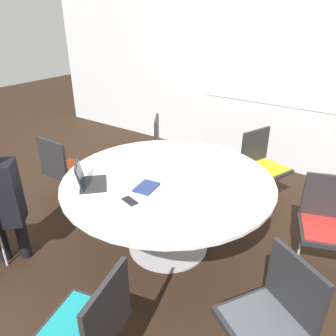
{
  "coord_description": "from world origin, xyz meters",
  "views": [
    {
      "loc": [
        1.45,
        -2.06,
        2.08
      ],
      "look_at": [
        0.0,
        0.0,
        0.84
      ],
      "focal_mm": 35.0,
      "sensor_mm": 36.0,
      "label": 1
    }
  ],
  "objects_px": {
    "chair_1": "(90,323)",
    "spiral_notebook": "(147,187)",
    "chair_5": "(167,144)",
    "chair_4": "(262,162)",
    "coffee_cup": "(229,174)",
    "cell_phone": "(130,201)",
    "chair_3": "(328,220)",
    "laptop": "(88,180)",
    "chair_2": "(273,313)",
    "chair_6": "(64,166)"
  },
  "relations": [
    {
      "from": "chair_2",
      "to": "cell_phone",
      "type": "xyz_separation_m",
      "value": [
        -1.21,
        0.16,
        0.23
      ]
    },
    {
      "from": "coffee_cup",
      "to": "chair_2",
      "type": "bearing_deg",
      "value": -51.3
    },
    {
      "from": "chair_1",
      "to": "chair_5",
      "type": "distance_m",
      "value": 2.66
    },
    {
      "from": "chair_1",
      "to": "chair_4",
      "type": "xyz_separation_m",
      "value": [
        0.02,
        2.59,
        0.0
      ]
    },
    {
      "from": "chair_6",
      "to": "laptop",
      "type": "xyz_separation_m",
      "value": [
        0.87,
        -0.41,
        0.28
      ]
    },
    {
      "from": "chair_5",
      "to": "laptop",
      "type": "height_order",
      "value": "laptop"
    },
    {
      "from": "chair_1",
      "to": "chair_3",
      "type": "xyz_separation_m",
      "value": [
        0.87,
        1.81,
        0.0
      ]
    },
    {
      "from": "chair_2",
      "to": "chair_1",
      "type": "bearing_deg",
      "value": 70.26
    },
    {
      "from": "chair_5",
      "to": "spiral_notebook",
      "type": "relative_size",
      "value": 3.71
    },
    {
      "from": "chair_4",
      "to": "chair_5",
      "type": "distance_m",
      "value": 1.2
    },
    {
      "from": "chair_5",
      "to": "cell_phone",
      "type": "height_order",
      "value": "chair_5"
    },
    {
      "from": "coffee_cup",
      "to": "laptop",
      "type": "bearing_deg",
      "value": -139.36
    },
    {
      "from": "chair_3",
      "to": "chair_5",
      "type": "height_order",
      "value": "same"
    },
    {
      "from": "chair_1",
      "to": "cell_phone",
      "type": "bearing_deg",
      "value": 12.79
    },
    {
      "from": "chair_2",
      "to": "chair_6",
      "type": "distance_m",
      "value": 2.6
    },
    {
      "from": "chair_1",
      "to": "chair_4",
      "type": "relative_size",
      "value": 1.0
    },
    {
      "from": "chair_6",
      "to": "chair_1",
      "type": "bearing_deg",
      "value": -35.5
    },
    {
      "from": "chair_3",
      "to": "chair_5",
      "type": "relative_size",
      "value": 1.0
    },
    {
      "from": "chair_1",
      "to": "spiral_notebook",
      "type": "relative_size",
      "value": 3.71
    },
    {
      "from": "chair_1",
      "to": "coffee_cup",
      "type": "bearing_deg",
      "value": -15.5
    },
    {
      "from": "chair_2",
      "to": "cell_phone",
      "type": "distance_m",
      "value": 1.24
    },
    {
      "from": "cell_phone",
      "to": "chair_3",
      "type": "bearing_deg",
      "value": 38.03
    },
    {
      "from": "chair_3",
      "to": "laptop",
      "type": "bearing_deg",
      "value": 10.62
    },
    {
      "from": "spiral_notebook",
      "to": "cell_phone",
      "type": "xyz_separation_m",
      "value": [
        0.02,
        -0.23,
        -0.01
      ]
    },
    {
      "from": "chair_2",
      "to": "chair_3",
      "type": "relative_size",
      "value": 1.0
    },
    {
      "from": "chair_2",
      "to": "chair_5",
      "type": "bearing_deg",
      "value": -10.06
    },
    {
      "from": "chair_3",
      "to": "chair_5",
      "type": "xyz_separation_m",
      "value": [
        -2.04,
        0.58,
        0.0
      ]
    },
    {
      "from": "chair_3",
      "to": "chair_6",
      "type": "distance_m",
      "value": 2.66
    },
    {
      "from": "chair_2",
      "to": "chair_5",
      "type": "height_order",
      "value": "same"
    },
    {
      "from": "chair_4",
      "to": "cell_phone",
      "type": "height_order",
      "value": "chair_4"
    },
    {
      "from": "chair_5",
      "to": "laptop",
      "type": "distance_m",
      "value": 1.64
    },
    {
      "from": "laptop",
      "to": "cell_phone",
      "type": "bearing_deg",
      "value": -134.59
    },
    {
      "from": "chair_1",
      "to": "chair_2",
      "type": "height_order",
      "value": "same"
    },
    {
      "from": "chair_2",
      "to": "cell_phone",
      "type": "bearing_deg",
      "value": 23.57
    },
    {
      "from": "chair_1",
      "to": "chair_5",
      "type": "bearing_deg",
      "value": 12.56
    },
    {
      "from": "chair_5",
      "to": "chair_6",
      "type": "height_order",
      "value": "same"
    },
    {
      "from": "chair_6",
      "to": "cell_phone",
      "type": "distance_m",
      "value": 1.4
    },
    {
      "from": "chair_2",
      "to": "cell_phone",
      "type": "relative_size",
      "value": 5.58
    },
    {
      "from": "chair_1",
      "to": "spiral_notebook",
      "type": "bearing_deg",
      "value": 8.49
    },
    {
      "from": "chair_3",
      "to": "spiral_notebook",
      "type": "xyz_separation_m",
      "value": [
        -1.29,
        -0.76,
        0.24
      ]
    },
    {
      "from": "laptop",
      "to": "cell_phone",
      "type": "relative_size",
      "value": 2.4
    },
    {
      "from": "chair_4",
      "to": "coffee_cup",
      "type": "relative_size",
      "value": 10.19
    },
    {
      "from": "chair_2",
      "to": "chair_5",
      "type": "relative_size",
      "value": 1.0
    },
    {
      "from": "chair_1",
      "to": "chair_2",
      "type": "distance_m",
      "value": 1.04
    },
    {
      "from": "chair_2",
      "to": "chair_3",
      "type": "distance_m",
      "value": 1.16
    },
    {
      "from": "chair_4",
      "to": "laptop",
      "type": "bearing_deg",
      "value": -6.16
    },
    {
      "from": "chair_4",
      "to": "cell_phone",
      "type": "distance_m",
      "value": 1.83
    },
    {
      "from": "chair_4",
      "to": "chair_6",
      "type": "distance_m",
      "value": 2.21
    },
    {
      "from": "laptop",
      "to": "cell_phone",
      "type": "distance_m",
      "value": 0.45
    },
    {
      "from": "laptop",
      "to": "chair_4",
      "type": "bearing_deg",
      "value": -71.85
    }
  ]
}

